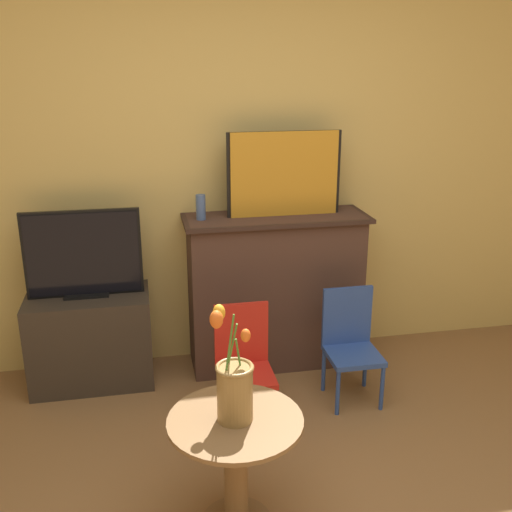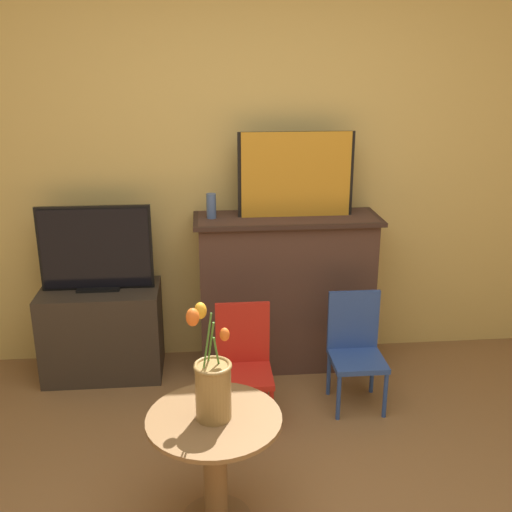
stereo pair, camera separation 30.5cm
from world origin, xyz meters
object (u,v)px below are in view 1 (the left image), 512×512
(painting, at_px, (284,174))
(vase_tulips, at_px, (234,386))
(chair_blue, at_px, (350,340))
(chair_red, at_px, (244,360))
(tv_monitor, at_px, (83,255))

(painting, bearing_deg, vase_tulips, -111.08)
(chair_blue, relative_size, vase_tulips, 1.33)
(painting, height_order, vase_tulips, painting)
(painting, relative_size, chair_red, 1.07)
(vase_tulips, bearing_deg, painting, 68.92)
(chair_red, xyz_separation_m, vase_tulips, (-0.18, -0.79, 0.32))
(painting, height_order, tv_monitor, painting)
(painting, xyz_separation_m, chair_blue, (0.28, -0.51, -0.89))
(painting, xyz_separation_m, chair_red, (-0.36, -0.62, -0.89))
(chair_red, relative_size, chair_blue, 1.00)
(chair_blue, height_order, vase_tulips, vase_tulips)
(tv_monitor, relative_size, chair_red, 1.02)
(tv_monitor, height_order, vase_tulips, tv_monitor)
(chair_red, distance_m, vase_tulips, 0.87)
(tv_monitor, bearing_deg, vase_tulips, -64.19)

